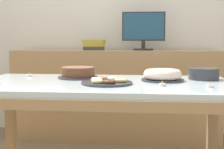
% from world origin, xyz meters
% --- Properties ---
extents(wall_back, '(8.00, 0.10, 2.60)m').
position_xyz_m(wall_back, '(0.00, 1.41, 1.30)').
color(wall_back, silver).
rests_on(wall_back, ground).
extents(dining_table, '(1.74, 0.90, 0.73)m').
position_xyz_m(dining_table, '(0.00, 0.00, 0.65)').
color(dining_table, silver).
rests_on(dining_table, ground).
extents(sideboard, '(2.04, 0.44, 0.91)m').
position_xyz_m(sideboard, '(0.00, 1.11, 0.45)').
color(sideboard, tan).
rests_on(sideboard, ground).
extents(computer_monitor, '(0.42, 0.20, 0.38)m').
position_xyz_m(computer_monitor, '(0.27, 1.10, 1.10)').
color(computer_monitor, '#262628').
rests_on(computer_monitor, sideboard).
extents(book_stack, '(0.22, 0.18, 0.10)m').
position_xyz_m(book_stack, '(-0.22, 1.11, 0.96)').
color(book_stack, '#3F3838').
rests_on(book_stack, sideboard).
extents(cake_chocolate_round, '(0.29, 0.29, 0.08)m').
position_xyz_m(cake_chocolate_round, '(-0.20, 0.19, 0.77)').
color(cake_chocolate_round, '#333338').
rests_on(cake_chocolate_round, dining_table).
extents(cake_golden_bundt, '(0.29, 0.29, 0.08)m').
position_xyz_m(cake_golden_bundt, '(0.40, 0.10, 0.77)').
color(cake_golden_bundt, '#333338').
rests_on(cake_golden_bundt, dining_table).
extents(pastry_platter, '(0.32, 0.32, 0.04)m').
position_xyz_m(pastry_platter, '(0.04, -0.09, 0.74)').
color(pastry_platter, '#333338').
rests_on(pastry_platter, dining_table).
extents(plate_stack, '(0.21, 0.21, 0.08)m').
position_xyz_m(plate_stack, '(0.70, 0.20, 0.77)').
color(plate_stack, '#333338').
rests_on(plate_stack, dining_table).
extents(tealight_right_edge, '(0.04, 0.04, 0.04)m').
position_xyz_m(tealight_right_edge, '(-0.58, 0.25, 0.74)').
color(tealight_right_edge, silver).
rests_on(tealight_right_edge, dining_table).
extents(tealight_near_cakes, '(0.04, 0.04, 0.04)m').
position_xyz_m(tealight_near_cakes, '(0.66, -0.18, 0.74)').
color(tealight_near_cakes, silver).
rests_on(tealight_near_cakes, dining_table).
extents(tealight_left_edge, '(0.04, 0.04, 0.04)m').
position_xyz_m(tealight_left_edge, '(0.39, -0.15, 0.74)').
color(tealight_left_edge, silver).
rests_on(tealight_left_edge, dining_table).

